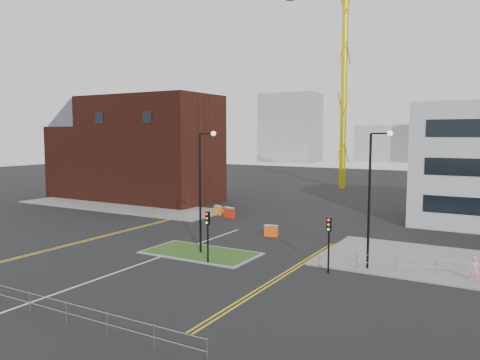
# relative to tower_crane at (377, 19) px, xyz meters

# --- Properties ---
(ground) EXTENTS (200.00, 200.00, 0.00)m
(ground) POSITION_rel_tower_crane_xyz_m (-3.45, -53.04, -26.33)
(ground) COLOR black
(ground) RESTS_ON ground
(pavement_left) EXTENTS (28.00, 8.00, 0.12)m
(pavement_left) POSITION_rel_tower_crane_xyz_m (-23.45, -31.04, -26.27)
(pavement_left) COLOR slate
(pavement_left) RESTS_ON ground
(island_kerb) EXTENTS (8.60, 4.60, 0.08)m
(island_kerb) POSITION_rel_tower_crane_xyz_m (-1.45, -45.04, -26.29)
(island_kerb) COLOR slate
(island_kerb) RESTS_ON ground
(grass_island) EXTENTS (8.00, 4.00, 0.12)m
(grass_island) POSITION_rel_tower_crane_xyz_m (-1.45, -45.04, -26.27)
(grass_island) COLOR #264818
(grass_island) RESTS_ON ground
(brick_building) EXTENTS (24.20, 10.07, 14.24)m
(brick_building) POSITION_rel_tower_crane_xyz_m (-26.43, -25.04, -19.48)
(brick_building) COLOR #3F170F
(brick_building) RESTS_ON ground
(tower_crane) EXTENTS (50.22, 18.86, 38.15)m
(tower_crane) POSITION_rel_tower_crane_xyz_m (0.00, 0.00, 0.00)
(tower_crane) COLOR yellow
(tower_crane) RESTS_ON ground
(streetlamp_island) EXTENTS (1.46, 0.36, 9.18)m
(streetlamp_island) POSITION_rel_tower_crane_xyz_m (-1.24, -45.04, -20.92)
(streetlamp_island) COLOR black
(streetlamp_island) RESTS_ON ground
(streetlamp_right_near) EXTENTS (1.46, 0.36, 9.18)m
(streetlamp_right_near) POSITION_rel_tower_crane_xyz_m (10.76, -43.04, -20.92)
(streetlamp_right_near) COLOR black
(streetlamp_right_near) RESTS_ON ground
(traffic_light_island) EXTENTS (0.28, 0.33, 3.65)m
(traffic_light_island) POSITION_rel_tower_crane_xyz_m (0.55, -47.06, -23.76)
(traffic_light_island) COLOR black
(traffic_light_island) RESTS_ON ground
(traffic_light_right) EXTENTS (0.28, 0.33, 3.65)m
(traffic_light_right) POSITION_rel_tower_crane_xyz_m (8.55, -45.06, -23.76)
(traffic_light_right) COLOR black
(traffic_light_right) RESTS_ON ground
(railing_front) EXTENTS (24.05, 0.05, 1.10)m
(railing_front) POSITION_rel_tower_crane_xyz_m (-3.45, -59.04, -25.55)
(railing_front) COLOR gray
(railing_front) RESTS_ON ground
(railing_left) EXTENTS (6.05, 0.05, 1.10)m
(railing_left) POSITION_rel_tower_crane_xyz_m (-14.45, -35.04, -25.58)
(railing_left) COLOR gray
(railing_left) RESTS_ON ground
(railing_right) EXTENTS (19.05, 5.05, 1.10)m
(railing_right) POSITION_rel_tower_crane_xyz_m (17.05, -41.54, -25.55)
(railing_right) COLOR gray
(railing_right) RESTS_ON ground
(centre_line) EXTENTS (0.15, 30.00, 0.01)m
(centre_line) POSITION_rel_tower_crane_xyz_m (-3.45, -51.04, -26.32)
(centre_line) COLOR silver
(centre_line) RESTS_ON ground
(yellow_left_a) EXTENTS (0.12, 24.00, 0.01)m
(yellow_left_a) POSITION_rel_tower_crane_xyz_m (-12.45, -43.04, -26.32)
(yellow_left_a) COLOR gold
(yellow_left_a) RESTS_ON ground
(yellow_left_b) EXTENTS (0.12, 24.00, 0.01)m
(yellow_left_b) POSITION_rel_tower_crane_xyz_m (-12.15, -43.04, -26.32)
(yellow_left_b) COLOR gold
(yellow_left_b) RESTS_ON ground
(yellow_right_a) EXTENTS (0.12, 20.00, 0.01)m
(yellow_right_a) POSITION_rel_tower_crane_xyz_m (6.05, -47.04, -26.32)
(yellow_right_a) COLOR gold
(yellow_right_a) RESTS_ON ground
(yellow_right_b) EXTENTS (0.12, 20.00, 0.01)m
(yellow_right_b) POSITION_rel_tower_crane_xyz_m (6.35, -47.04, -26.32)
(yellow_right_b) COLOR gold
(yellow_right_b) RESTS_ON ground
(skyline_a) EXTENTS (18.00, 12.00, 22.00)m
(skyline_a) POSITION_rel_tower_crane_xyz_m (-43.45, 66.96, -15.33)
(skyline_a) COLOR gray
(skyline_a) RESTS_ON ground
(skyline_b) EXTENTS (24.00, 12.00, 16.00)m
(skyline_b) POSITION_rel_tower_crane_xyz_m (6.55, 76.96, -18.33)
(skyline_b) COLOR gray
(skyline_b) RESTS_ON ground
(skyline_d) EXTENTS (30.00, 12.00, 12.00)m
(skyline_d) POSITION_rel_tower_crane_xyz_m (-11.45, 86.96, -20.33)
(skyline_d) COLOR gray
(skyline_d) RESTS_ON ground
(pedestrian) EXTENTS (0.69, 0.55, 1.64)m
(pedestrian) POSITION_rel_tower_crane_xyz_m (16.88, -42.62, -25.51)
(pedestrian) COLOR pink
(pedestrian) RESTS_ON ground
(barrier_left) EXTENTS (1.24, 0.85, 1.00)m
(barrier_left) POSITION_rel_tower_crane_xyz_m (-9.59, -29.83, -25.79)
(barrier_left) COLOR orange
(barrier_left) RESTS_ON ground
(barrier_mid) EXTENTS (1.41, 0.81, 1.13)m
(barrier_mid) POSITION_rel_tower_crane_xyz_m (-7.45, -30.96, -25.72)
(barrier_mid) COLOR red
(barrier_mid) RESTS_ON ground
(barrier_right) EXTENTS (1.23, 0.55, 1.00)m
(barrier_right) POSITION_rel_tower_crane_xyz_m (0.53, -37.04, -25.79)
(barrier_right) COLOR #FF550E
(barrier_right) RESTS_ON ground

